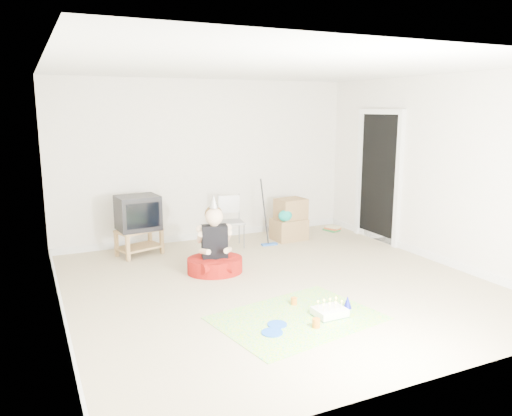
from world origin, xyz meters
name	(u,v)px	position (x,y,z in m)	size (l,w,h in m)	color
ground	(277,284)	(0.00, 0.00, 0.00)	(5.00, 5.00, 0.00)	tan
doorway_recess	(379,178)	(2.48, 1.20, 1.02)	(0.02, 0.90, 2.05)	black
tv_stand	(139,239)	(-1.27, 1.98, 0.24)	(0.71, 0.57, 0.39)	#A27B49
crt_tv	(138,213)	(-1.27, 1.98, 0.64)	(0.58, 0.48, 0.50)	black
folding_chair	(231,222)	(0.14, 1.82, 0.40)	(0.42, 0.40, 0.82)	gray
cardboard_boxes	(290,220)	(1.18, 1.83, 0.33)	(0.58, 0.46, 0.68)	olive
floor_mop	(269,229)	(0.72, 1.64, 0.26)	(0.26, 0.35, 1.03)	#2456B4
book_pile	(332,228)	(2.16, 2.03, 0.04)	(0.26, 0.30, 0.09)	#297C3D
seated_woman	(215,256)	(-0.54, 0.75, 0.23)	(0.87, 0.87, 1.05)	#9D150E
party_mat	(297,318)	(-0.28, -1.00, 0.00)	(1.63, 1.18, 0.01)	#F33377
birthday_cake	(330,312)	(0.05, -1.10, 0.04)	(0.33, 0.26, 0.15)	white
blue_plate_near	(277,324)	(-0.55, -1.07, 0.01)	(0.20, 0.20, 0.01)	blue
blue_plate_far	(272,332)	(-0.68, -1.21, 0.01)	(0.21, 0.21, 0.01)	blue
orange_cup_near	(294,301)	(-0.14, -0.67, 0.05)	(0.07, 0.07, 0.08)	orange
orange_cup_far	(316,323)	(-0.23, -1.28, 0.05)	(0.08, 0.08, 0.09)	orange
blue_party_hat	(348,302)	(0.34, -1.01, 0.07)	(0.09, 0.09, 0.14)	#1C21C5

